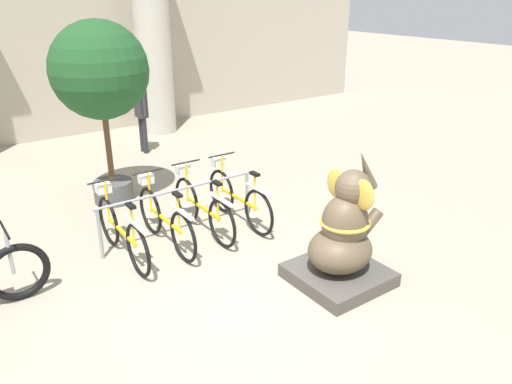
{
  "coord_description": "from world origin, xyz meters",
  "views": [
    {
      "loc": [
        -2.96,
        -4.26,
        3.51
      ],
      "look_at": [
        0.58,
        0.71,
        1.0
      ],
      "focal_mm": 35.0,
      "sensor_mm": 36.0,
      "label": 1
    }
  ],
  "objects": [
    {
      "name": "ground_plane",
      "position": [
        0.0,
        0.0,
        0.0
      ],
      "size": [
        60.0,
        60.0,
        0.0
      ],
      "primitive_type": "plane",
      "color": "#9E937F"
    },
    {
      "name": "building_facade",
      "position": [
        0.0,
        8.6,
        3.0
      ],
      "size": [
        20.0,
        0.2,
        6.0
      ],
      "color": "#B2A893",
      "rests_on": "ground_plane"
    },
    {
      "name": "column_right",
      "position": [
        2.37,
        7.6,
        2.62
      ],
      "size": [
        1.09,
        1.09,
        5.16
      ],
      "color": "#BCB7A8",
      "rests_on": "ground_plane"
    },
    {
      "name": "bike_rack",
      "position": [
        0.06,
        1.95,
        0.57
      ],
      "size": [
        2.55,
        0.05,
        0.77
      ],
      "color": "gray",
      "rests_on": "ground_plane"
    },
    {
      "name": "bicycle_0",
      "position": [
        -0.92,
        1.8,
        0.42
      ],
      "size": [
        0.48,
        1.79,
        1.02
      ],
      "color": "black",
      "rests_on": "ground_plane"
    },
    {
      "name": "bicycle_1",
      "position": [
        -0.27,
        1.8,
        0.42
      ],
      "size": [
        0.48,
        1.79,
        1.02
      ],
      "color": "black",
      "rests_on": "ground_plane"
    },
    {
      "name": "bicycle_2",
      "position": [
        0.38,
        1.85,
        0.42
      ],
      "size": [
        0.48,
        1.79,
        1.02
      ],
      "color": "black",
      "rests_on": "ground_plane"
    },
    {
      "name": "bicycle_3",
      "position": [
        1.03,
        1.84,
        0.42
      ],
      "size": [
        0.48,
        1.79,
        1.02
      ],
      "color": "black",
      "rests_on": "ground_plane"
    },
    {
      "name": "elephant_statue",
      "position": [
        1.14,
        -0.38,
        0.58
      ],
      "size": [
        1.11,
        1.11,
        1.74
      ],
      "color": "#4C4742",
      "rests_on": "ground_plane"
    },
    {
      "name": "person_pedestrian",
      "position": [
        1.31,
        6.15,
        1.01
      ],
      "size": [
        0.22,
        0.47,
        1.68
      ],
      "color": "#28282D",
      "rests_on": "ground_plane"
    },
    {
      "name": "potted_tree",
      "position": [
        -0.29,
        3.82,
        2.19
      ],
      "size": [
        1.59,
        1.59,
        3.07
      ],
      "color": "#4C4C4C",
      "rests_on": "ground_plane"
    }
  ]
}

